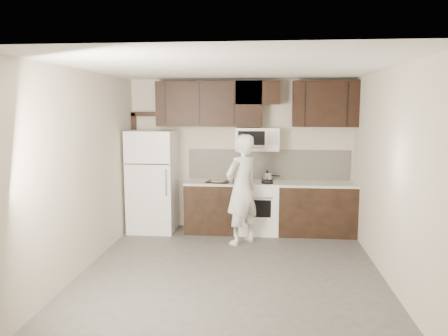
# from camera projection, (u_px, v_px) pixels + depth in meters

# --- Properties ---
(floor) EXTENTS (4.50, 4.50, 0.00)m
(floor) POSITION_uv_depth(u_px,v_px,m) (231.00, 272.00, 5.88)
(floor) COLOR #4A4846
(floor) RESTS_ON ground
(back_wall) EXTENTS (4.00, 0.00, 4.00)m
(back_wall) POSITION_uv_depth(u_px,v_px,m) (241.00, 155.00, 7.91)
(back_wall) COLOR beige
(back_wall) RESTS_ON ground
(ceiling) EXTENTS (4.50, 4.50, 0.00)m
(ceiling) POSITION_uv_depth(u_px,v_px,m) (231.00, 68.00, 5.50)
(ceiling) COLOR white
(ceiling) RESTS_ON back_wall
(counter_run) EXTENTS (2.95, 0.64, 0.91)m
(counter_run) POSITION_uv_depth(u_px,v_px,m) (274.00, 207.00, 7.67)
(counter_run) COLOR black
(counter_run) RESTS_ON floor
(stove) EXTENTS (0.76, 0.66, 0.94)m
(stove) POSITION_uv_depth(u_px,v_px,m) (257.00, 207.00, 7.70)
(stove) COLOR white
(stove) RESTS_ON floor
(backsplash) EXTENTS (2.90, 0.02, 0.54)m
(backsplash) POSITION_uv_depth(u_px,v_px,m) (268.00, 164.00, 7.87)
(backsplash) COLOR beige
(backsplash) RESTS_ON counter_run
(upper_cabinets) EXTENTS (3.48, 0.35, 0.78)m
(upper_cabinets) POSITION_uv_depth(u_px,v_px,m) (253.00, 103.00, 7.59)
(upper_cabinets) COLOR black
(upper_cabinets) RESTS_ON back_wall
(microwave) EXTENTS (0.76, 0.42, 0.40)m
(microwave) POSITION_uv_depth(u_px,v_px,m) (257.00, 139.00, 7.65)
(microwave) COLOR white
(microwave) RESTS_ON upper_cabinets
(refrigerator) EXTENTS (0.80, 0.76, 1.80)m
(refrigerator) POSITION_uv_depth(u_px,v_px,m) (153.00, 181.00, 7.76)
(refrigerator) COLOR white
(refrigerator) RESTS_ON floor
(door_trim) EXTENTS (0.50, 0.08, 2.12)m
(door_trim) POSITION_uv_depth(u_px,v_px,m) (137.00, 159.00, 8.06)
(door_trim) COLOR black
(door_trim) RESTS_ON floor
(saucepan) EXTENTS (0.32, 0.19, 0.18)m
(saucepan) POSITION_uv_depth(u_px,v_px,m) (267.00, 176.00, 7.76)
(saucepan) COLOR silver
(saucepan) RESTS_ON stove
(baking_tray) EXTENTS (0.44, 0.36, 0.02)m
(baking_tray) POSITION_uv_depth(u_px,v_px,m) (218.00, 182.00, 7.58)
(baking_tray) COLOR black
(baking_tray) RESTS_ON counter_run
(pizza) EXTENTS (0.31, 0.31, 0.02)m
(pizza) POSITION_uv_depth(u_px,v_px,m) (218.00, 181.00, 7.57)
(pizza) COLOR tan
(pizza) RESTS_ON baking_tray
(person) EXTENTS (0.75, 0.77, 1.78)m
(person) POSITION_uv_depth(u_px,v_px,m) (242.00, 190.00, 7.01)
(person) COLOR white
(person) RESTS_ON floor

